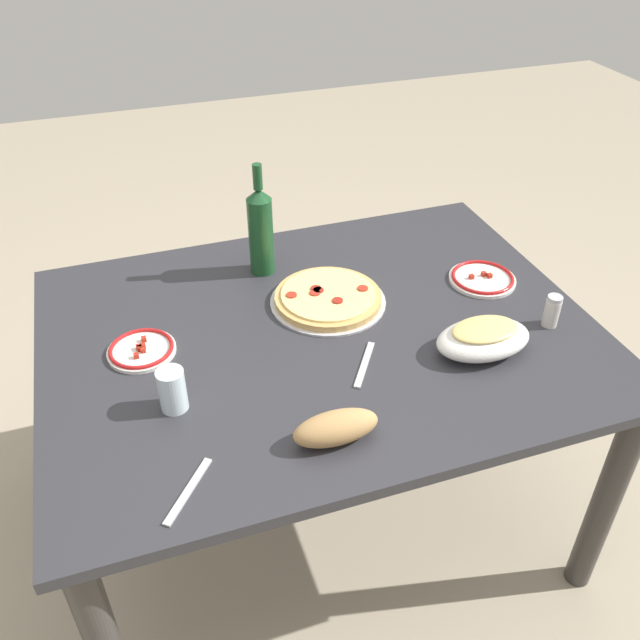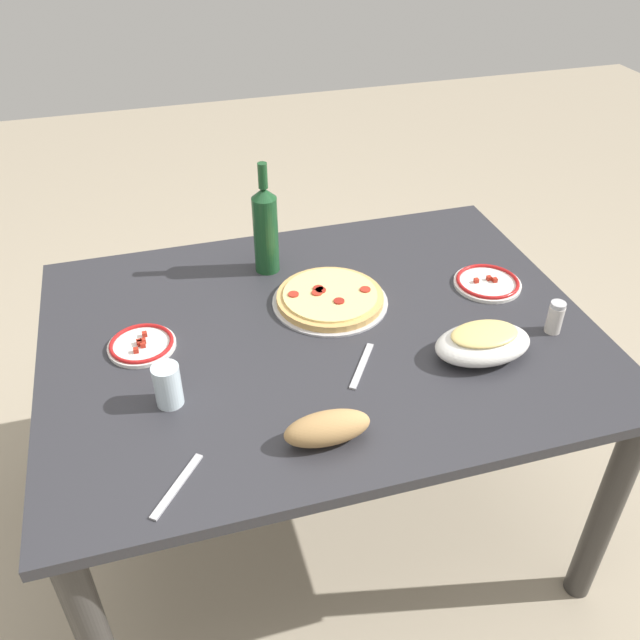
# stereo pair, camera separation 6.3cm
# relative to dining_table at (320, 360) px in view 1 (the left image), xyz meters

# --- Properties ---
(ground_plane) EXTENTS (8.00, 8.00, 0.00)m
(ground_plane) POSITION_rel_dining_table_xyz_m (0.00, 0.00, -0.62)
(ground_plane) COLOR tan
(ground_plane) RESTS_ON ground
(dining_table) EXTENTS (1.38, 1.04, 0.73)m
(dining_table) POSITION_rel_dining_table_xyz_m (0.00, 0.00, 0.00)
(dining_table) COLOR #2D2D33
(dining_table) RESTS_ON ground
(pepperoni_pizza) EXTENTS (0.31, 0.31, 0.03)m
(pepperoni_pizza) POSITION_rel_dining_table_xyz_m (-0.06, -0.11, 0.12)
(pepperoni_pizza) COLOR #B7B7BC
(pepperoni_pizza) RESTS_ON dining_table
(baked_pasta_dish) EXTENTS (0.24, 0.15, 0.08)m
(baked_pasta_dish) POSITION_rel_dining_table_xyz_m (-0.35, 0.21, 0.14)
(baked_pasta_dish) COLOR white
(baked_pasta_dish) RESTS_ON dining_table
(wine_bottle) EXTENTS (0.07, 0.07, 0.33)m
(wine_bottle) POSITION_rel_dining_table_xyz_m (0.07, -0.32, 0.24)
(wine_bottle) COLOR #194723
(wine_bottle) RESTS_ON dining_table
(water_glass) EXTENTS (0.06, 0.06, 0.10)m
(water_glass) POSITION_rel_dining_table_xyz_m (0.39, 0.17, 0.15)
(water_glass) COLOR silver
(water_glass) RESTS_ON dining_table
(side_plate_near) EXTENTS (0.19, 0.19, 0.02)m
(side_plate_near) POSITION_rel_dining_table_xyz_m (-0.51, -0.07, 0.11)
(side_plate_near) COLOR white
(side_plate_near) RESTS_ON dining_table
(side_plate_far) EXTENTS (0.17, 0.17, 0.02)m
(side_plate_far) POSITION_rel_dining_table_xyz_m (0.44, -0.05, 0.11)
(side_plate_far) COLOR white
(side_plate_far) RESTS_ON dining_table
(bread_loaf) EXTENTS (0.18, 0.08, 0.07)m
(bread_loaf) POSITION_rel_dining_table_xyz_m (0.09, 0.37, 0.14)
(bread_loaf) COLOR tan
(bread_loaf) RESTS_ON dining_table
(spice_shaker) EXTENTS (0.04, 0.04, 0.09)m
(spice_shaker) POSITION_rel_dining_table_xyz_m (-0.56, 0.17, 0.15)
(spice_shaker) COLOR silver
(spice_shaker) RESTS_ON dining_table
(fork_left) EXTENTS (0.12, 0.14, 0.00)m
(fork_left) POSITION_rel_dining_table_xyz_m (0.41, 0.41, 0.10)
(fork_left) COLOR #B7B7BC
(fork_left) RESTS_ON dining_table
(fork_right) EXTENTS (0.11, 0.15, 0.00)m
(fork_right) POSITION_rel_dining_table_xyz_m (-0.06, 0.17, 0.10)
(fork_right) COLOR #B7B7BC
(fork_right) RESTS_ON dining_table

